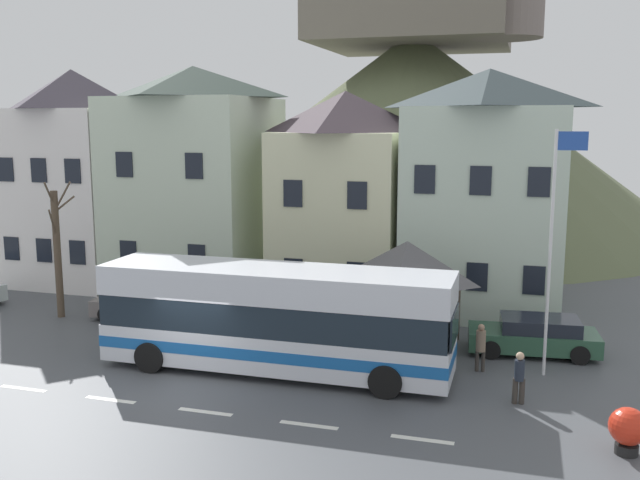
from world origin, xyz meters
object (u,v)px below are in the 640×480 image
(pedestrian_03, at_px, (398,335))
(public_bench, at_px, (409,316))
(pedestrian_00, at_px, (422,333))
(pedestrian_01, at_px, (481,344))
(townhouse_00, at_px, (77,177))
(harbour_buoy, at_px, (628,428))
(bare_tree_00, at_px, (58,252))
(pedestrian_02, at_px, (519,376))
(townhouse_03, at_px, (486,191))
(townhouse_01, at_px, (196,178))
(townhouse_02, at_px, (345,196))
(flagpole, at_px, (554,237))
(hilltop_castle, at_px, (412,123))
(transit_bus, at_px, (275,320))
(parked_car_01, at_px, (148,303))
(bus_shelter, at_px, (407,262))
(parked_car_02, at_px, (534,336))

(pedestrian_03, height_order, public_bench, pedestrian_03)
(pedestrian_00, xyz_separation_m, pedestrian_01, (1.97, -0.58, -0.02))
(pedestrian_01, bearing_deg, townhouse_00, 159.29)
(pedestrian_00, xyz_separation_m, harbour_buoy, (5.77, -5.40, -0.28))
(bare_tree_00, bearing_deg, pedestrian_02, -12.33)
(public_bench, bearing_deg, townhouse_03, 59.56)
(townhouse_01, relative_size, bare_tree_00, 1.87)
(townhouse_02, height_order, flagpole, townhouse_02)
(pedestrian_03, bearing_deg, townhouse_01, 143.99)
(hilltop_castle, xyz_separation_m, pedestrian_02, (8.46, -32.50, -7.01))
(pedestrian_02, distance_m, bare_tree_00, 18.67)
(pedestrian_02, bearing_deg, townhouse_01, 144.99)
(transit_bus, bearing_deg, flagpole, 13.76)
(townhouse_03, bearing_deg, public_bench, -120.44)
(townhouse_00, relative_size, flagpole, 1.35)
(hilltop_castle, height_order, parked_car_01, hilltop_castle)
(pedestrian_02, bearing_deg, townhouse_02, 126.86)
(pedestrian_03, xyz_separation_m, public_bench, (-0.29, 4.01, -0.46))
(townhouse_03, distance_m, harbour_buoy, 14.46)
(townhouse_02, height_order, pedestrian_03, townhouse_02)
(pedestrian_00, xyz_separation_m, bare_tree_00, (-14.94, 1.02, 1.78))
(townhouse_02, distance_m, flagpole, 11.67)
(townhouse_00, distance_m, pedestrian_02, 23.97)
(pedestrian_01, xyz_separation_m, harbour_buoy, (3.79, -4.81, -0.26))
(pedestrian_01, distance_m, flagpole, 4.06)
(townhouse_00, bearing_deg, pedestrian_03, -23.36)
(hilltop_castle, height_order, pedestrian_00, hilltop_castle)
(parked_car_01, relative_size, public_bench, 2.70)
(townhouse_01, height_order, transit_bus, townhouse_01)
(townhouse_01, relative_size, pedestrian_00, 6.56)
(townhouse_02, xyz_separation_m, pedestrian_02, (7.84, -10.45, -3.81))
(hilltop_castle, distance_m, bus_shelter, 29.34)
(bus_shelter, distance_m, harbour_buoy, 9.39)
(hilltop_castle, bearing_deg, public_bench, -80.72)
(townhouse_02, bearing_deg, pedestrian_00, -58.29)
(hilltop_castle, xyz_separation_m, pedestrian_00, (5.26, -29.55, -6.88))
(townhouse_00, relative_size, public_bench, 6.37)
(pedestrian_01, xyz_separation_m, pedestrian_03, (-2.68, 0.08, 0.02))
(townhouse_03, bearing_deg, townhouse_02, -178.23)
(bus_shelter, xyz_separation_m, pedestrian_02, (3.91, -3.90, -2.31))
(townhouse_02, bearing_deg, transit_bus, -88.12)
(bus_shelter, distance_m, pedestrian_02, 5.98)
(townhouse_02, height_order, bare_tree_00, townhouse_02)
(public_bench, bearing_deg, pedestrian_01, -53.98)
(bus_shelter, bearing_deg, townhouse_00, 160.80)
(transit_bus, bearing_deg, townhouse_01, 126.83)
(bare_tree_00, bearing_deg, townhouse_00, 118.13)
(townhouse_01, height_order, parked_car_02, townhouse_01)
(townhouse_00, xyz_separation_m, transit_bus, (13.84, -9.47, -3.49))
(pedestrian_03, bearing_deg, bare_tree_00, 173.89)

